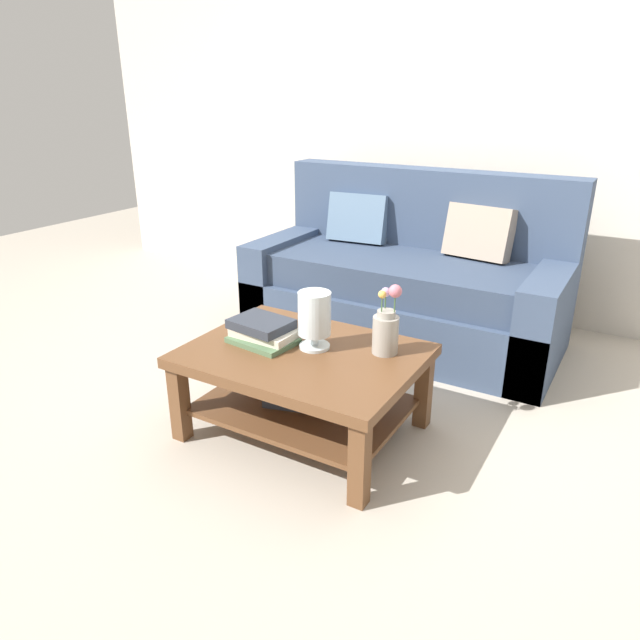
% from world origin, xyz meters
% --- Properties ---
extents(ground_plane, '(10.00, 10.00, 0.00)m').
position_xyz_m(ground_plane, '(0.00, 0.00, 0.00)').
color(ground_plane, '#ADA393').
extents(back_wall, '(6.40, 0.12, 2.70)m').
position_xyz_m(back_wall, '(0.00, 1.65, 1.35)').
color(back_wall, beige).
rests_on(back_wall, ground).
extents(couch, '(1.95, 0.90, 1.06)m').
position_xyz_m(couch, '(-0.01, 0.87, 0.36)').
color(couch, '#384760').
rests_on(couch, ground).
extents(coffee_table, '(1.04, 0.79, 0.42)m').
position_xyz_m(coffee_table, '(0.03, -0.45, 0.31)').
color(coffee_table, brown).
rests_on(coffee_table, ground).
extents(book_stack_main, '(0.33, 0.27, 0.10)m').
position_xyz_m(book_stack_main, '(-0.19, -0.45, 0.48)').
color(book_stack_main, '#51704C').
rests_on(book_stack_main, coffee_table).
extents(glass_hurricane_vase, '(0.15, 0.15, 0.27)m').
position_xyz_m(glass_hurricane_vase, '(0.05, -0.39, 0.58)').
color(glass_hurricane_vase, silver).
rests_on(glass_hurricane_vase, coffee_table).
extents(flower_pitcher, '(0.13, 0.12, 0.33)m').
position_xyz_m(flower_pitcher, '(0.36, -0.28, 0.54)').
color(flower_pitcher, '#9E998E').
rests_on(flower_pitcher, coffee_table).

